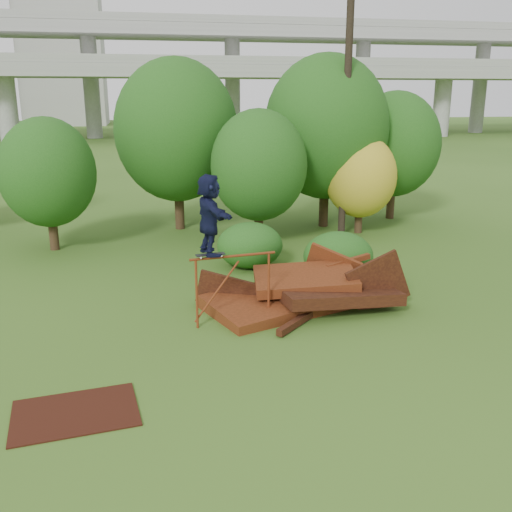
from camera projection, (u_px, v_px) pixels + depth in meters
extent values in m
plane|color=#2D5116|center=(308.00, 346.00, 12.87)|extent=(240.00, 240.00, 0.00)
cube|color=#3E1D0B|center=(278.00, 301.00, 15.11)|extent=(4.17, 3.33, 0.60)
cube|color=black|center=(335.00, 293.00, 15.05)|extent=(3.26, 2.21, 0.61)
cube|color=#3E1D0B|center=(305.00, 279.00, 15.31)|extent=(2.93, 2.16, 0.56)
cube|color=black|center=(378.00, 284.00, 15.01)|extent=(1.90, 0.21, 1.85)
cube|color=#3E1D0B|center=(331.00, 273.00, 16.29)|extent=(1.45, 1.39, 1.80)
cube|color=black|center=(230.00, 293.00, 15.21)|extent=(1.85, 0.81, 1.25)
cube|color=black|center=(301.00, 320.00, 14.05)|extent=(1.57, 1.54, 0.17)
cube|color=#3E1D0B|center=(348.00, 262.00, 15.98)|extent=(1.38, 0.42, 0.34)
cylinder|color=maroon|center=(197.00, 294.00, 13.62)|extent=(0.06, 0.06, 1.73)
cylinder|color=maroon|center=(269.00, 286.00, 14.20)|extent=(0.06, 0.06, 1.73)
cylinder|color=maroon|center=(233.00, 256.00, 13.67)|extent=(2.13, 0.34, 0.06)
cube|color=black|center=(210.00, 254.00, 13.47)|extent=(0.71, 0.28, 0.02)
cylinder|color=silver|center=(201.00, 258.00, 13.34)|extent=(0.05, 0.04, 0.05)
cylinder|color=silver|center=(199.00, 256.00, 13.47)|extent=(0.05, 0.04, 0.05)
cylinder|color=silver|center=(221.00, 256.00, 13.49)|extent=(0.05, 0.04, 0.05)
cylinder|color=silver|center=(220.00, 254.00, 13.63)|extent=(0.05, 0.04, 0.05)
imported|color=black|center=(209.00, 215.00, 13.21)|extent=(0.87, 1.83, 1.90)
cube|color=black|center=(75.00, 413.00, 10.14)|extent=(2.34, 1.80, 0.03)
cylinder|color=black|center=(53.00, 229.00, 20.63)|extent=(0.33, 0.33, 1.55)
ellipsoid|color=#184211|center=(47.00, 172.00, 20.07)|extent=(3.37, 3.37, 3.88)
cylinder|color=black|center=(179.00, 203.00, 23.77)|extent=(0.39, 0.39, 2.20)
ellipsoid|color=#184211|center=(177.00, 130.00, 22.96)|extent=(4.98, 4.98, 5.73)
cylinder|color=black|center=(259.00, 223.00, 21.43)|extent=(0.34, 0.34, 1.63)
ellipsoid|color=#184211|center=(259.00, 165.00, 20.84)|extent=(3.55, 3.55, 4.08)
cylinder|color=black|center=(324.00, 200.00, 24.25)|extent=(0.39, 0.39, 2.24)
ellipsoid|color=#184211|center=(326.00, 127.00, 23.42)|extent=(5.12, 5.12, 5.89)
cylinder|color=black|center=(359.00, 218.00, 23.20)|extent=(0.31, 0.31, 1.23)
ellipsoid|color=#A58C19|center=(361.00, 176.00, 22.74)|extent=(2.87, 2.87, 3.30)
cylinder|color=black|center=(391.00, 198.00, 25.84)|extent=(0.36, 0.36, 1.83)
ellipsoid|color=#184211|center=(394.00, 144.00, 25.18)|extent=(4.02, 4.02, 4.62)
ellipsoid|color=#184211|center=(250.00, 245.00, 18.53)|extent=(2.15, 1.98, 1.49)
ellipsoid|color=#184211|center=(338.00, 256.00, 17.21)|extent=(2.13, 1.95, 1.51)
cylinder|color=black|center=(346.00, 112.00, 21.58)|extent=(0.28, 0.28, 9.67)
cube|color=gray|center=(165.00, 72.00, 67.23)|extent=(160.00, 9.00, 1.40)
cube|color=gray|center=(161.00, 32.00, 71.52)|extent=(160.00, 9.00, 1.40)
cylinder|color=gray|center=(7.00, 107.00, 64.89)|extent=(2.20, 2.20, 8.00)
cylinder|color=gray|center=(167.00, 107.00, 68.33)|extent=(2.20, 2.20, 8.00)
cylinder|color=gray|center=(311.00, 106.00, 71.76)|extent=(2.20, 2.20, 8.00)
cube|color=#9E9E99|center=(62.00, 44.00, 102.12)|extent=(14.00, 14.00, 28.00)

